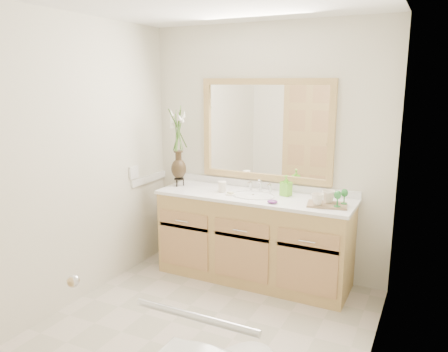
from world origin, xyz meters
The scene contains 22 objects.
floor centered at (0.00, 0.00, 0.00)m, with size 2.60×2.60×0.00m, color beige.
wall_back centered at (0.00, 1.30, 1.20)m, with size 2.40×0.02×2.40m, color beige.
wall_front centered at (0.00, -1.30, 1.20)m, with size 2.40×0.02×2.40m, color beige.
wall_left centered at (-1.20, 0.00, 1.20)m, with size 0.02×2.60×2.40m, color beige.
wall_right centered at (1.20, 0.00, 1.20)m, with size 0.02×2.60×2.40m, color beige.
vanity centered at (0.00, 1.01, 0.40)m, with size 1.80×0.55×0.80m.
counter centered at (0.00, 1.01, 0.82)m, with size 1.84×0.57×0.03m, color white.
sink centered at (0.00, 1.00, 0.78)m, with size 0.38×0.34×0.23m.
mirror centered at (0.00, 1.28, 1.41)m, with size 1.32×0.04×0.97m.
switch_plate centered at (-1.19, 0.76, 0.98)m, with size 0.02×0.12×0.12m, color white.
door centered at (-0.30, -1.29, 1.00)m, with size 0.80×0.03×2.00m, color tan.
grab_bar centered at (0.70, -1.27, 0.95)m, with size 0.03×0.03×0.55m, color silver.
flower_vase centered at (-0.82, 1.02, 1.33)m, with size 0.18×0.18×0.73m.
tumbler centered at (-0.32, 0.99, 0.88)m, with size 0.08×0.08×0.10m, color #EEE4CE.
soap_dish centered at (-0.20, 0.92, 0.84)m, with size 0.09×0.09×0.03m.
soap_bottle centered at (0.27, 1.13, 0.92)m, with size 0.08×0.08×0.17m, color #6DCF30.
purple_dish centered at (0.25, 0.82, 0.85)m, with size 0.09×0.07×0.03m, color #632571.
tray centered at (0.69, 0.96, 0.84)m, with size 0.33×0.22×0.02m, color brown.
mug_left centered at (0.62, 0.89, 0.90)m, with size 0.10×0.10×0.10m, color #EEE4CE.
mug_right centered at (0.69, 1.01, 0.90)m, with size 0.11×0.11×0.11m, color #EEE4CE.
goblet_front centered at (0.79, 0.91, 0.94)m, with size 0.06×0.06×0.14m.
goblet_back centered at (0.82, 1.03, 0.93)m, with size 0.06×0.06×0.13m.
Camera 1 is at (1.50, -2.61, 1.86)m, focal length 35.00 mm.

